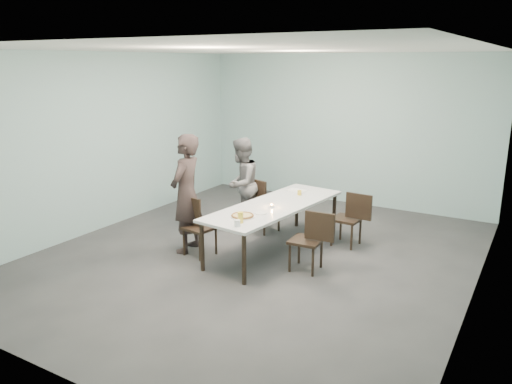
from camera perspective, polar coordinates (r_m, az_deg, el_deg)
The scene contains 16 objects.
ground at distance 7.59m, azimuth 0.10°, elevation -7.28°, with size 7.00×7.00×0.00m, color #333335.
room_shell at distance 7.08m, azimuth 0.10°, elevation 8.09°, with size 6.02×7.02×3.01m.
table at distance 7.56m, azimuth 2.14°, elevation -1.82°, with size 1.19×2.69×0.75m.
chair_near_left at distance 7.56m, azimuth -6.90°, elevation -3.43°, with size 0.64×0.48×0.87m.
chair_far_left at distance 8.57m, azimuth 0.66°, elevation -1.14°, with size 0.65×0.53×0.87m.
chair_near_right at distance 6.94m, azimuth 6.38°, elevation -5.11°, with size 0.62×0.44×0.87m.
chair_far_right at distance 7.96m, azimuth 10.87°, elevation -2.66°, with size 0.62×0.45×0.87m.
diner_near at distance 7.60m, azimuth -7.97°, elevation -0.18°, with size 0.66×0.43×1.81m, color black.
diner_far at distance 8.60m, azimuth -1.69°, elevation 0.95°, with size 0.77×0.60×1.59m, color slate.
pizza at distance 6.92m, azimuth -1.55°, elevation -2.73°, with size 0.34×0.34×0.04m.
side_plate at distance 7.09m, azimuth 0.55°, elevation -2.42°, with size 0.18×0.18×0.01m, color white.
beer_glass at distance 6.66m, azimuth -1.79°, elevation -2.93°, with size 0.08×0.08×0.15m, color gold.
water_tumbler at distance 6.52m, azimuth -2.16°, elevation -3.59°, with size 0.08×0.08×0.09m, color silver.
tealight at distance 7.37m, azimuth 1.82°, elevation -1.62°, with size 0.06×0.06×0.05m.
amber_tumbler at distance 8.07m, azimuth 4.99°, elevation -0.08°, with size 0.07×0.07×0.08m, color gold.
menu at distance 8.36m, azimuth 4.66°, elevation 0.19°, with size 0.30×0.22×0.01m, color silver.
Camera 1 is at (3.55, -6.07, 2.85)m, focal length 35.00 mm.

